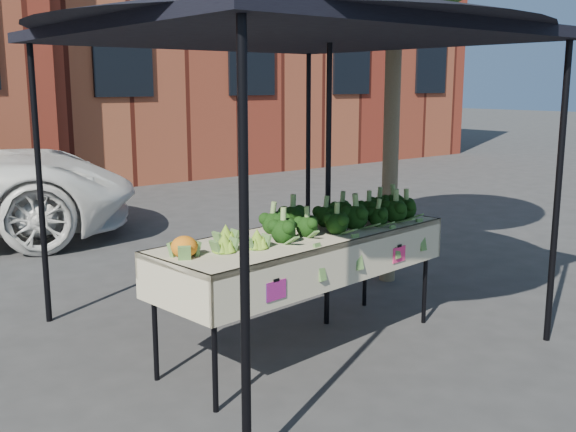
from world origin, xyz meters
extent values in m
plane|color=#2E2E30|center=(0.00, 0.00, 0.00)|extent=(90.00, 90.00, 0.00)
cube|color=#BBB297|center=(-0.10, 0.10, 0.45)|extent=(2.47, 1.04, 0.90)
cube|color=#F22D8C|center=(-0.78, -0.31, 0.70)|extent=(0.17, 0.01, 0.12)
cube|color=#ED2C6D|center=(0.52, -0.31, 0.70)|extent=(0.17, 0.01, 0.12)
ellipsoid|color=black|center=(0.29, 0.12, 1.01)|extent=(1.57, 0.54, 0.23)
ellipsoid|color=#92BE2C|center=(-0.77, 0.08, 0.99)|extent=(0.41, 0.45, 0.18)
ellipsoid|color=orange|center=(-1.15, 0.05, 0.98)|extent=(0.18, 0.18, 0.16)
camera|label=1|loc=(-3.25, -3.60, 1.98)|focal=41.94mm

